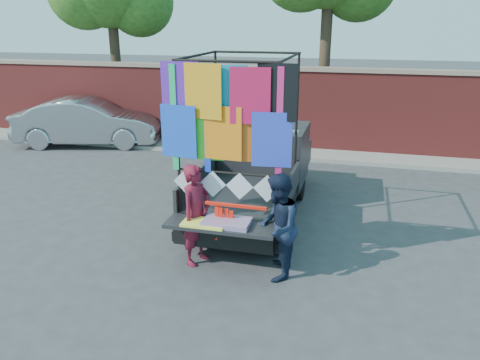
% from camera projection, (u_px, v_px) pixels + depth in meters
% --- Properties ---
extents(ground, '(90.00, 90.00, 0.00)m').
position_uv_depth(ground, '(224.00, 243.00, 8.76)').
color(ground, '#38383A').
rests_on(ground, ground).
extents(brick_wall, '(30.00, 0.45, 2.61)m').
position_uv_depth(brick_wall, '(287.00, 108.00, 14.73)').
color(brick_wall, maroon).
rests_on(brick_wall, ground).
extents(curb, '(30.00, 1.20, 0.12)m').
position_uv_depth(curb, '(282.00, 152.00, 14.51)').
color(curb, gray).
rests_on(curb, ground).
extents(pickup_truck, '(2.15, 5.39, 3.39)m').
position_uv_depth(pickup_truck, '(260.00, 169.00, 10.27)').
color(pickup_truck, black).
rests_on(pickup_truck, ground).
extents(sedan, '(4.93, 2.73, 1.54)m').
position_uv_depth(sedan, '(88.00, 122.00, 15.41)').
color(sedan, '#A3A6AA').
rests_on(sedan, ground).
extents(woman, '(0.60, 0.74, 1.75)m').
position_uv_depth(woman, '(196.00, 215.00, 7.82)').
color(woman, maroon).
rests_on(woman, ground).
extents(man, '(0.74, 0.91, 1.74)m').
position_uv_depth(man, '(277.00, 227.00, 7.36)').
color(man, '#162037').
rests_on(man, ground).
extents(streamer_bundle, '(1.03, 0.07, 0.70)m').
position_uv_depth(streamer_bundle, '(229.00, 217.00, 7.59)').
color(streamer_bundle, red).
rests_on(streamer_bundle, ground).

